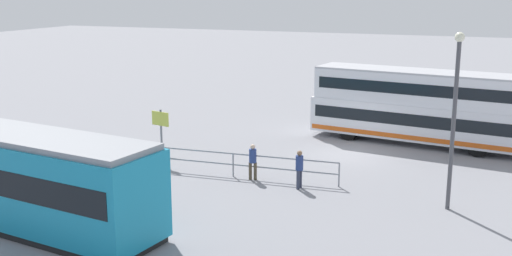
{
  "coord_description": "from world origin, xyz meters",
  "views": [
    {
      "loc": [
        -6.9,
        29.96,
        8.3
      ],
      "look_at": [
        3.44,
        4.2,
        1.93
      ],
      "focal_mm": 43.57,
      "sensor_mm": 36.0,
      "label": 1
    }
  ],
  "objects_px": {
    "pedestrian_near_railing": "(253,160)",
    "pedestrian_crossing": "(299,167)",
    "street_lamp": "(455,108)",
    "double_decker_bus": "(421,107)",
    "info_sign": "(161,126)"
  },
  "relations": [
    {
      "from": "pedestrian_crossing",
      "to": "street_lamp",
      "type": "bearing_deg",
      "value": 177.82
    },
    {
      "from": "double_decker_bus",
      "to": "street_lamp",
      "type": "distance_m",
      "value": 10.26
    },
    {
      "from": "pedestrian_near_railing",
      "to": "street_lamp",
      "type": "xyz_separation_m",
      "value": [
        -8.27,
        0.62,
        3.01
      ]
    },
    {
      "from": "double_decker_bus",
      "to": "street_lamp",
      "type": "bearing_deg",
      "value": 103.47
    },
    {
      "from": "info_sign",
      "to": "street_lamp",
      "type": "distance_m",
      "value": 13.66
    },
    {
      "from": "double_decker_bus",
      "to": "pedestrian_crossing",
      "type": "bearing_deg",
      "value": 69.06
    },
    {
      "from": "double_decker_bus",
      "to": "info_sign",
      "type": "distance_m",
      "value": 13.78
    },
    {
      "from": "pedestrian_crossing",
      "to": "pedestrian_near_railing",
      "type": "bearing_deg",
      "value": -9.83
    },
    {
      "from": "pedestrian_near_railing",
      "to": "info_sign",
      "type": "bearing_deg",
      "value": -10.57
    },
    {
      "from": "info_sign",
      "to": "street_lamp",
      "type": "relative_size",
      "value": 0.39
    },
    {
      "from": "double_decker_bus",
      "to": "pedestrian_near_railing",
      "type": "height_order",
      "value": "double_decker_bus"
    },
    {
      "from": "double_decker_bus",
      "to": "pedestrian_near_railing",
      "type": "bearing_deg",
      "value": 57.19
    },
    {
      "from": "pedestrian_near_railing",
      "to": "pedestrian_crossing",
      "type": "relative_size",
      "value": 0.97
    },
    {
      "from": "pedestrian_crossing",
      "to": "double_decker_bus",
      "type": "bearing_deg",
      "value": -110.94
    },
    {
      "from": "double_decker_bus",
      "to": "street_lamp",
      "type": "relative_size",
      "value": 1.79
    }
  ]
}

